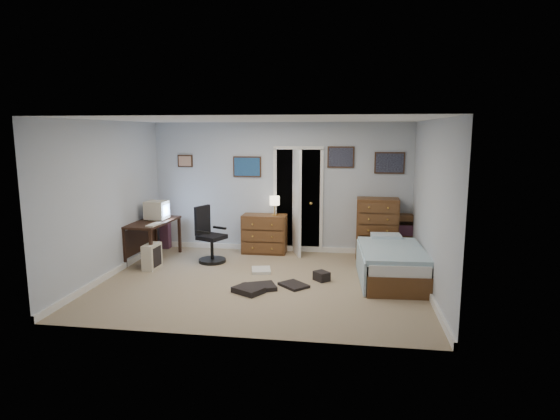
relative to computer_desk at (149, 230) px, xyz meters
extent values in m
cube|color=tan|center=(2.29, -1.00, -0.56)|extent=(5.00, 4.00, 0.02)
cube|color=black|center=(0.09, -0.01, 0.15)|extent=(0.65, 1.28, 0.04)
cube|color=black|center=(-0.20, -0.57, -0.21)|extent=(0.05, 0.05, 0.68)
cube|color=black|center=(0.30, -0.60, -0.21)|extent=(0.05, 0.05, 0.68)
cube|color=black|center=(-0.13, 0.59, -0.21)|extent=(0.05, 0.05, 0.68)
cube|color=black|center=(0.37, 0.56, -0.21)|extent=(0.05, 0.05, 0.68)
cube|color=black|center=(-0.18, 0.01, -0.17)|extent=(0.10, 1.15, 0.48)
cube|color=beige|center=(0.11, 0.14, 0.35)|extent=(0.38, 0.37, 0.33)
cube|color=#8CB2F2|center=(0.29, 0.13, 0.35)|extent=(0.03, 0.27, 0.21)
cube|color=beige|center=(0.11, 0.14, 0.18)|extent=(0.25, 0.25, 0.02)
cube|color=beige|center=(0.27, -0.36, 0.18)|extent=(0.17, 0.39, 0.02)
cube|color=beige|center=(0.29, -0.56, -0.34)|extent=(0.22, 0.41, 0.43)
cube|color=black|center=(0.39, -0.56, -0.34)|extent=(0.02, 0.29, 0.34)
cylinder|color=black|center=(1.19, -0.02, -0.53)|extent=(0.64, 0.64, 0.06)
cylinder|color=black|center=(1.19, -0.02, -0.32)|extent=(0.07, 0.07, 0.38)
cube|color=black|center=(1.19, -0.02, -0.09)|extent=(0.54, 0.54, 0.08)
cube|color=black|center=(1.00, 0.06, 0.20)|extent=(0.20, 0.37, 0.52)
cube|color=black|center=(1.10, -0.22, 0.04)|extent=(0.28, 0.16, 0.04)
cube|color=black|center=(1.28, 0.19, 0.04)|extent=(0.28, 0.16, 0.04)
cube|color=maroon|center=(-0.03, 0.85, -0.11)|extent=(0.18, 0.18, 0.89)
cube|color=brown|center=(2.01, 0.77, -0.18)|extent=(0.84, 0.42, 0.75)
cylinder|color=gold|center=(2.21, 0.77, 0.20)|extent=(0.11, 0.11, 0.02)
cylinder|color=gold|center=(2.21, 0.77, 0.32)|extent=(0.02, 0.02, 0.22)
cylinder|color=beige|center=(2.21, 0.77, 0.47)|extent=(0.19, 0.19, 0.17)
cube|color=black|center=(2.64, 1.30, 0.45)|extent=(0.90, 0.60, 2.00)
cube|color=white|center=(2.19, 0.97, 0.45)|extent=(0.06, 0.05, 2.00)
cube|color=white|center=(3.09, 0.97, 0.45)|extent=(0.06, 0.05, 2.00)
cube|color=white|center=(2.64, 0.97, 1.47)|extent=(0.96, 0.05, 0.06)
cube|color=white|center=(2.59, 0.86, 0.45)|extent=(0.31, 0.77, 2.00)
sphere|color=gold|center=(2.90, 0.71, 0.45)|extent=(0.06, 0.06, 0.06)
cube|color=brown|center=(4.13, 0.75, 0.00)|extent=(0.77, 0.46, 1.11)
cube|color=brown|center=(4.56, 0.87, -0.15)|extent=(0.90, 0.24, 0.81)
cube|color=black|center=(4.56, 0.81, 0.00)|extent=(0.83, 0.11, 0.27)
cube|color=maroon|center=(4.56, 0.81, -0.03)|extent=(0.72, 0.12, 0.20)
cube|color=brown|center=(4.29, -0.59, -0.40)|extent=(1.00, 1.85, 0.32)
cube|color=white|center=(4.29, -0.59, -0.16)|extent=(0.96, 1.81, 0.16)
cube|color=#5D94AD|center=(4.29, -0.68, -0.06)|extent=(1.04, 1.58, 0.09)
cube|color=#5D94AD|center=(3.81, -0.71, -0.30)|extent=(0.12, 1.53, 0.49)
cube|color=#7CA9C6|center=(4.25, 0.08, -0.02)|extent=(0.51, 0.37, 0.12)
cube|color=#331E11|center=(0.39, 0.98, 1.20)|extent=(0.30, 0.03, 0.24)
cube|color=#976852|center=(0.39, 0.96, 1.20)|extent=(0.25, 0.01, 0.19)
cube|color=#331E11|center=(1.64, 0.98, 1.10)|extent=(0.55, 0.03, 0.40)
cube|color=#0B0C53|center=(1.64, 0.96, 1.10)|extent=(0.50, 0.01, 0.35)
cube|color=#331E11|center=(3.44, 0.98, 1.30)|extent=(0.50, 0.03, 0.40)
cube|color=black|center=(3.44, 0.96, 1.30)|extent=(0.45, 0.01, 0.35)
cube|color=#331E11|center=(4.34, 0.98, 1.20)|extent=(0.55, 0.03, 0.40)
cube|color=black|center=(4.34, 0.96, 1.20)|extent=(0.50, 0.01, 0.35)
cube|color=black|center=(2.31, -1.33, -0.52)|extent=(0.57, 0.52, 0.06)
cube|color=silver|center=(2.17, -0.47, -0.53)|extent=(0.38, 0.42, 0.05)
cube|color=black|center=(3.21, -0.79, -0.48)|extent=(0.29, 0.29, 0.15)
cube|color=black|center=(2.80, -1.14, -0.53)|extent=(0.51, 0.51, 0.04)
cube|color=black|center=(2.18, -1.52, -0.51)|extent=(0.52, 0.48, 0.08)
camera|label=1|loc=(3.59, -7.91, 1.78)|focal=30.00mm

